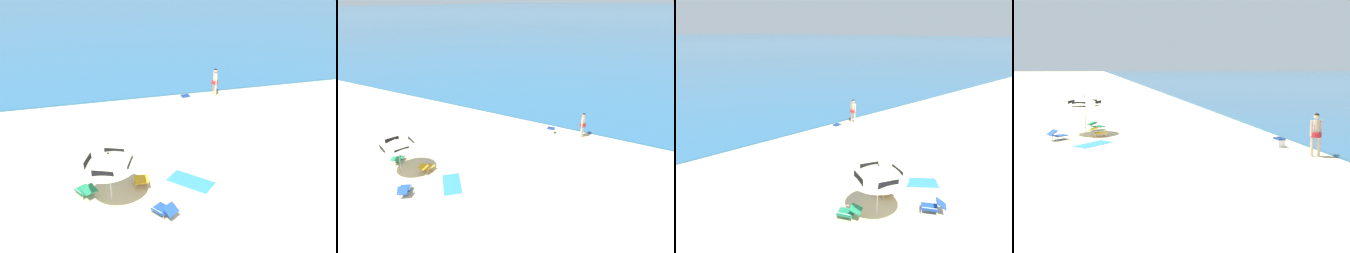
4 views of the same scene
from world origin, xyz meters
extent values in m
plane|color=beige|center=(0.00, 0.00, 0.00)|extent=(800.00, 800.00, 0.00)
cube|color=#2D668E|center=(0.00, 413.29, 0.05)|extent=(800.00, 800.00, 0.10)
cylinder|color=silver|center=(-2.67, 3.53, 0.99)|extent=(0.04, 0.04, 1.99)
cone|color=beige|center=(-2.67, 3.53, 1.75)|extent=(2.33, 2.29, 0.67)
cube|color=black|center=(-2.37, 4.23, 1.64)|extent=(0.71, 0.33, 0.26)
cube|color=black|center=(-3.37, 3.82, 1.64)|extent=(0.33, 0.71, 0.26)
cube|color=black|center=(-2.96, 2.82, 1.64)|extent=(0.71, 0.33, 0.26)
cube|color=black|center=(-1.96, 3.24, 1.64)|extent=(0.33, 0.71, 0.26)
sphere|color=black|center=(-2.67, 3.53, 2.02)|extent=(0.06, 0.06, 0.06)
cube|color=#1E4799|center=(-1.06, 2.34, 0.20)|extent=(0.77, 0.79, 0.04)
cube|color=#1E4799|center=(-0.83, 2.00, 0.40)|extent=(0.62, 0.58, 0.26)
cylinder|color=silver|center=(-1.42, 2.44, 0.09)|extent=(0.03, 0.03, 0.18)
cylinder|color=silver|center=(-1.02, 2.71, 0.09)|extent=(0.03, 0.03, 0.18)
cylinder|color=silver|center=(-1.10, 1.96, 0.09)|extent=(0.03, 0.03, 0.18)
cylinder|color=silver|center=(-0.70, 2.24, 0.09)|extent=(0.03, 0.03, 0.18)
cylinder|color=silver|center=(-1.29, 2.18, 0.32)|extent=(0.32, 0.46, 0.02)
cylinder|color=silver|center=(-0.83, 2.50, 0.32)|extent=(0.32, 0.46, 0.02)
cube|color=#1E7F56|center=(-3.61, 4.19, 0.20)|extent=(0.75, 0.78, 0.04)
cube|color=#1E7F56|center=(-3.43, 3.86, 0.42)|extent=(0.63, 0.59, 0.18)
cylinder|color=silver|center=(-3.96, 4.32, 0.09)|extent=(0.03, 0.03, 0.18)
cylinder|color=silver|center=(-3.53, 4.56, 0.09)|extent=(0.03, 0.03, 0.18)
cylinder|color=silver|center=(-3.68, 3.82, 0.09)|extent=(0.03, 0.03, 0.18)
cylinder|color=silver|center=(-3.26, 4.06, 0.09)|extent=(0.03, 0.03, 0.18)
cylinder|color=silver|center=(-3.85, 4.06, 0.32)|extent=(0.28, 0.48, 0.02)
cylinder|color=silver|center=(-3.36, 4.33, 0.32)|extent=(0.28, 0.48, 0.02)
cube|color=gold|center=(-1.42, 4.32, 0.20)|extent=(0.54, 0.62, 0.04)
cube|color=gold|center=(-1.43, 3.97, 0.42)|extent=(0.51, 0.43, 0.13)
cylinder|color=silver|center=(-1.66, 4.61, 0.09)|extent=(0.03, 0.03, 0.18)
cylinder|color=silver|center=(-1.17, 4.59, 0.09)|extent=(0.03, 0.03, 0.18)
cylinder|color=silver|center=(-1.68, 4.04, 0.09)|extent=(0.03, 0.03, 0.18)
cylinder|color=silver|center=(-1.19, 4.02, 0.09)|extent=(0.03, 0.03, 0.18)
cylinder|color=silver|center=(-1.70, 4.33, 0.32)|extent=(0.04, 0.54, 0.02)
cylinder|color=silver|center=(-1.14, 4.31, 0.32)|extent=(0.04, 0.54, 0.02)
cylinder|color=beige|center=(4.94, 12.45, 0.43)|extent=(0.12, 0.12, 0.85)
cylinder|color=beige|center=(4.94, 12.75, 0.43)|extent=(0.12, 0.12, 0.85)
cylinder|color=red|center=(4.94, 12.60, 0.87)|extent=(0.43, 0.43, 0.18)
cylinder|color=beige|center=(4.94, 12.60, 1.15)|extent=(0.23, 0.23, 0.60)
cylinder|color=beige|center=(4.94, 12.39, 1.13)|extent=(0.09, 0.09, 0.64)
cylinder|color=beige|center=(4.94, 12.81, 1.13)|extent=(0.09, 0.09, 0.64)
sphere|color=beige|center=(4.94, 12.60, 1.60)|extent=(0.23, 0.23, 0.23)
sphere|color=black|center=(4.94, 12.60, 1.63)|extent=(0.21, 0.21, 0.21)
cube|color=white|center=(2.88, 12.09, 0.16)|extent=(0.51, 0.38, 0.32)
cube|color=navy|center=(2.88, 12.09, 0.36)|extent=(0.53, 0.40, 0.08)
cylinder|color=black|center=(2.88, 12.09, 0.42)|extent=(0.34, 0.06, 0.02)
cube|color=#3384BC|center=(0.53, 3.95, 0.01)|extent=(1.89, 1.92, 0.01)
camera|label=1|loc=(-3.56, -7.75, 8.45)|focal=39.79mm
camera|label=2|loc=(8.61, -4.89, 8.65)|focal=29.42mm
camera|label=3|loc=(-10.02, -2.69, 6.48)|focal=31.96mm
camera|label=4|loc=(18.14, 4.13, 3.49)|focal=40.36mm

